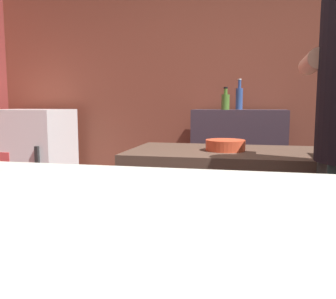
% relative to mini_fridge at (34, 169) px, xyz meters
% --- Properties ---
extents(wall_back, '(5.20, 0.10, 2.70)m').
position_rel_mini_fridge_xyz_m(wall_back, '(2.03, 0.45, 0.79)').
color(wall_back, brown).
rests_on(wall_back, ground).
extents(prep_counter, '(2.10, 0.60, 0.92)m').
position_rel_mini_fridge_xyz_m(prep_counter, '(2.38, -1.07, -0.10)').
color(prep_counter, '#4E382D').
rests_on(prep_counter, ground).
extents(back_shelf, '(0.78, 0.36, 1.12)m').
position_rel_mini_fridge_xyz_m(back_shelf, '(1.87, 0.17, 0.00)').
color(back_shelf, '#3E303C').
rests_on(back_shelf, ground).
extents(mini_fridge, '(0.65, 0.58, 1.11)m').
position_rel_mini_fridge_xyz_m(mini_fridge, '(0.00, 0.00, 0.00)').
color(mini_fridge, white).
rests_on(mini_fridge, ground).
extents(mixing_bowl, '(0.21, 0.21, 0.06)m').
position_rel_mini_fridge_xyz_m(mixing_bowl, '(1.83, -1.08, 0.39)').
color(mixing_bowl, '#D0482A').
rests_on(mixing_bowl, prep_counter).
extents(bottle_vinegar, '(0.06, 0.06, 0.26)m').
position_rel_mini_fridge_xyz_m(bottle_vinegar, '(1.87, 0.22, 0.66)').
color(bottle_vinegar, '#345091').
rests_on(bottle_vinegar, back_shelf).
extents(bottle_olive_oil, '(0.07, 0.07, 0.19)m').
position_rel_mini_fridge_xyz_m(bottle_olive_oil, '(1.76, 0.10, 0.63)').
color(bottle_olive_oil, '#4F7B2E').
rests_on(bottle_olive_oil, back_shelf).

